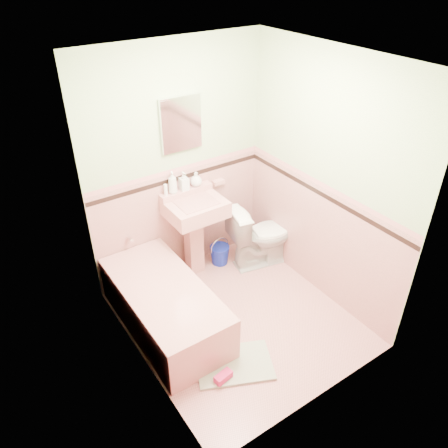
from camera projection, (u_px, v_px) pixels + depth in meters
floor at (238, 319)px, 4.45m from camera, size 2.20×2.20×0.00m
ceiling at (244, 60)px, 3.10m from camera, size 2.20×2.20×0.00m
wall_back at (178, 166)px, 4.54m from camera, size 2.50×0.00×2.50m
wall_front at (335, 283)px, 3.01m from camera, size 2.50×0.00×2.50m
wall_left at (132, 252)px, 3.31m from camera, size 0.00×2.50×2.50m
wall_right at (325, 182)px, 4.25m from camera, size 0.00×2.50×2.50m
wainscot_back at (181, 220)px, 4.89m from camera, size 2.00×0.00×2.00m
wainscot_front at (322, 347)px, 3.37m from camera, size 2.00×0.00×2.00m
wainscot_left at (142, 315)px, 3.66m from camera, size 0.00×2.20×2.20m
wainscot_right at (316, 238)px, 4.59m from camera, size 0.00×2.20×2.20m
accent_back at (179, 178)px, 4.60m from camera, size 2.00×0.00×2.00m
accent_front at (331, 295)px, 3.09m from camera, size 2.00×0.00×2.00m
accent_left at (136, 265)px, 3.38m from camera, size 0.00×2.20×2.20m
accent_right at (322, 194)px, 4.31m from camera, size 0.00×2.20×2.20m
cap_back at (179, 169)px, 4.54m from camera, size 2.00×0.00×2.00m
cap_front at (333, 284)px, 3.04m from camera, size 2.00×0.00×2.00m
cap_left at (134, 254)px, 3.33m from camera, size 0.00×2.20×2.20m
cap_right at (323, 185)px, 4.25m from camera, size 0.00×2.20×2.20m
bathtub at (165, 308)px, 4.27m from camera, size 0.70×1.50×0.45m
tub_faucet at (129, 238)px, 4.55m from camera, size 0.04×0.12×0.04m
sink at (196, 238)px, 4.82m from camera, size 0.59×0.49×0.93m
sink_faucet at (188, 194)px, 4.66m from camera, size 0.02×0.02×0.10m
medicine_cabinet at (181, 124)px, 4.30m from camera, size 0.43×0.04×0.54m
soap_dish at (218, 182)px, 4.90m from camera, size 0.13×0.08×0.04m
soap_bottle_left at (172, 182)px, 4.52m from camera, size 0.12×0.12×0.24m
soap_bottle_mid at (184, 181)px, 4.60m from camera, size 0.09×0.09×0.20m
soap_bottle_right at (196, 179)px, 4.68m from camera, size 0.16×0.16×0.16m
tube at (166, 190)px, 4.52m from camera, size 0.04×0.04×0.12m
toilet at (261, 235)px, 5.04m from camera, size 0.81×0.56×0.76m
bucket at (220, 255)px, 5.17m from camera, size 0.25×0.25×0.23m
bath_mat at (234, 364)px, 3.96m from camera, size 0.79×0.68×0.03m
shoe at (223, 377)px, 3.80m from camera, size 0.17×0.10×0.07m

